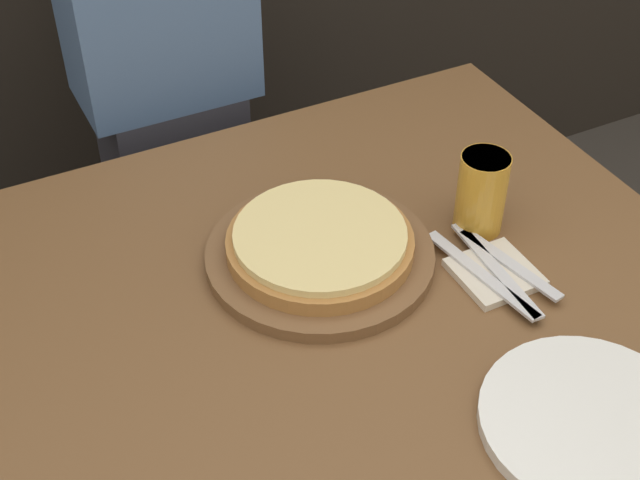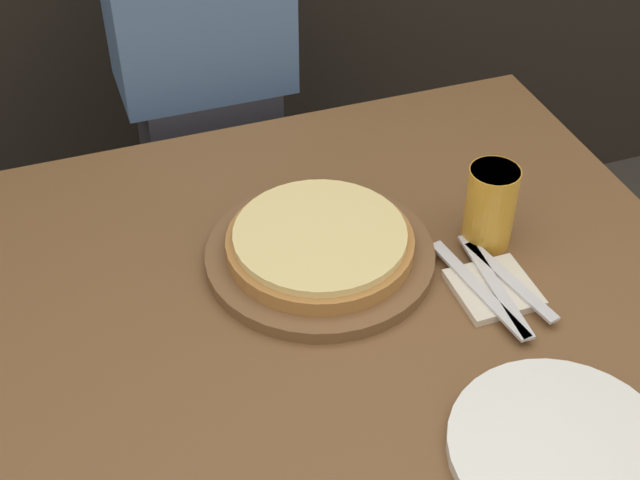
{
  "view_description": "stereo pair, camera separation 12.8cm",
  "coord_description": "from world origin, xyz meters",
  "px_view_note": "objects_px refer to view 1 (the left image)",
  "views": [
    {
      "loc": [
        -0.42,
        -0.78,
        1.63
      ],
      "look_at": [
        0.02,
        0.09,
        0.8
      ],
      "focal_mm": 50.0,
      "sensor_mm": 36.0,
      "label": 1
    },
    {
      "loc": [
        -0.3,
        -0.83,
        1.63
      ],
      "look_at": [
        0.02,
        0.09,
        0.8
      ],
      "focal_mm": 50.0,
      "sensor_mm": 36.0,
      "label": 2
    }
  ],
  "objects_px": {
    "pizza_on_board": "(320,248)",
    "dinner_plate": "(590,422)",
    "diner_person": "(170,120)",
    "fork": "(481,274)",
    "spoon": "(510,264)",
    "dinner_knife": "(496,269)",
    "beer_glass": "(482,190)"
  },
  "relations": [
    {
      "from": "pizza_on_board",
      "to": "dinner_plate",
      "type": "height_order",
      "value": "pizza_on_board"
    },
    {
      "from": "dinner_plate",
      "to": "spoon",
      "type": "xyz_separation_m",
      "value": [
        0.08,
        0.27,
        0.01
      ]
    },
    {
      "from": "beer_glass",
      "to": "dinner_knife",
      "type": "distance_m",
      "value": 0.13
    },
    {
      "from": "beer_glass",
      "to": "diner_person",
      "type": "bearing_deg",
      "value": 114.15
    },
    {
      "from": "fork",
      "to": "dinner_knife",
      "type": "relative_size",
      "value": 1.0
    },
    {
      "from": "dinner_plate",
      "to": "fork",
      "type": "height_order",
      "value": "dinner_plate"
    },
    {
      "from": "dinner_plate",
      "to": "fork",
      "type": "bearing_deg",
      "value": 83.66
    },
    {
      "from": "diner_person",
      "to": "fork",
      "type": "bearing_deg",
      "value": -73.61
    },
    {
      "from": "fork",
      "to": "dinner_knife",
      "type": "height_order",
      "value": "same"
    },
    {
      "from": "fork",
      "to": "spoon",
      "type": "bearing_deg",
      "value": 0.0
    },
    {
      "from": "dinner_plate",
      "to": "diner_person",
      "type": "bearing_deg",
      "value": 100.44
    },
    {
      "from": "beer_glass",
      "to": "diner_person",
      "type": "xyz_separation_m",
      "value": [
        -0.28,
        0.63,
        -0.16
      ]
    },
    {
      "from": "beer_glass",
      "to": "fork",
      "type": "height_order",
      "value": "beer_glass"
    },
    {
      "from": "pizza_on_board",
      "to": "dinner_knife",
      "type": "height_order",
      "value": "pizza_on_board"
    },
    {
      "from": "dinner_plate",
      "to": "fork",
      "type": "relative_size",
      "value": 1.23
    },
    {
      "from": "fork",
      "to": "diner_person",
      "type": "height_order",
      "value": "diner_person"
    },
    {
      "from": "pizza_on_board",
      "to": "diner_person",
      "type": "relative_size",
      "value": 0.25
    },
    {
      "from": "diner_person",
      "to": "spoon",
      "type": "bearing_deg",
      "value": -70.09
    },
    {
      "from": "beer_glass",
      "to": "dinner_plate",
      "type": "height_order",
      "value": "beer_glass"
    },
    {
      "from": "dinner_plate",
      "to": "diner_person",
      "type": "xyz_separation_m",
      "value": [
        -0.19,
        1.01,
        -0.09
      ]
    },
    {
      "from": "dinner_plate",
      "to": "spoon",
      "type": "bearing_deg",
      "value": 73.61
    },
    {
      "from": "dinner_plate",
      "to": "fork",
      "type": "distance_m",
      "value": 0.27
    },
    {
      "from": "pizza_on_board",
      "to": "dinner_plate",
      "type": "distance_m",
      "value": 0.44
    },
    {
      "from": "fork",
      "to": "spoon",
      "type": "relative_size",
      "value": 1.18
    },
    {
      "from": "beer_glass",
      "to": "spoon",
      "type": "xyz_separation_m",
      "value": [
        -0.02,
        -0.11,
        -0.06
      ]
    },
    {
      "from": "dinner_plate",
      "to": "spoon",
      "type": "relative_size",
      "value": 1.45
    },
    {
      "from": "spoon",
      "to": "beer_glass",
      "type": "bearing_deg",
      "value": 81.23
    },
    {
      "from": "beer_glass",
      "to": "fork",
      "type": "distance_m",
      "value": 0.14
    },
    {
      "from": "fork",
      "to": "diner_person",
      "type": "distance_m",
      "value": 0.77
    },
    {
      "from": "beer_glass",
      "to": "spoon",
      "type": "distance_m",
      "value": 0.12
    },
    {
      "from": "beer_glass",
      "to": "diner_person",
      "type": "height_order",
      "value": "diner_person"
    },
    {
      "from": "spoon",
      "to": "fork",
      "type": "bearing_deg",
      "value": 180.0
    }
  ]
}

